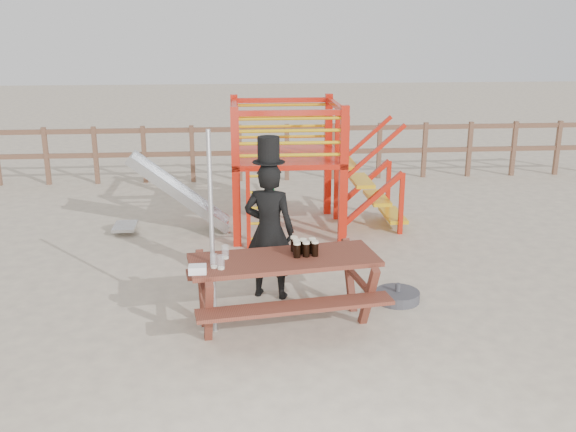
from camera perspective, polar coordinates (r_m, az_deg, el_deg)
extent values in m
plane|color=beige|center=(7.22, 0.53, -9.87)|extent=(60.00, 60.00, 0.00)
cube|color=brown|center=(13.61, -2.22, 7.73)|extent=(15.00, 0.06, 0.10)
cube|color=brown|center=(13.70, -2.20, 5.65)|extent=(15.00, 0.06, 0.10)
cube|color=brown|center=(14.23, -20.69, 5.00)|extent=(0.09, 0.09, 1.20)
cube|color=brown|center=(13.99, -16.73, 5.18)|extent=(0.09, 0.09, 1.20)
cube|color=brown|center=(13.81, -12.66, 5.35)|extent=(0.09, 0.09, 1.20)
cube|color=brown|center=(13.71, -8.50, 5.49)|extent=(0.09, 0.09, 1.20)
cube|color=brown|center=(13.68, -4.30, 5.60)|extent=(0.09, 0.09, 1.20)
cube|color=brown|center=(13.73, -0.10, 5.69)|extent=(0.09, 0.09, 1.20)
cube|color=brown|center=(13.84, 4.05, 5.74)|extent=(0.09, 0.09, 1.20)
cube|color=brown|center=(14.03, 8.11, 5.76)|extent=(0.09, 0.09, 1.20)
cube|color=brown|center=(14.29, 12.04, 5.76)|extent=(0.09, 0.09, 1.20)
cube|color=brown|center=(14.60, 15.82, 5.73)|extent=(0.09, 0.09, 1.20)
cube|color=brown|center=(14.98, 19.42, 5.67)|extent=(0.09, 0.09, 1.20)
cube|color=brown|center=(15.42, 22.83, 5.60)|extent=(0.09, 0.09, 1.20)
cube|color=red|center=(9.48, -4.65, 3.37)|extent=(0.12, 0.12, 2.10)
cube|color=red|center=(9.62, 4.94, 3.56)|extent=(0.12, 0.12, 2.10)
cube|color=red|center=(11.04, -4.70, 5.29)|extent=(0.12, 0.12, 2.10)
cube|color=red|center=(11.16, 3.57, 5.43)|extent=(0.12, 0.12, 2.10)
cube|color=red|center=(10.26, -0.21, 5.31)|extent=(1.72, 1.72, 0.08)
cube|color=red|center=(9.34, 0.18, 9.16)|extent=(1.60, 0.08, 0.08)
cube|color=red|center=(10.93, -0.56, 10.26)|extent=(1.60, 0.08, 0.08)
cube|color=red|center=(10.10, -4.81, 9.67)|extent=(0.08, 1.60, 0.08)
cube|color=red|center=(10.23, 4.32, 9.77)|extent=(0.08, 1.60, 0.08)
cylinder|color=gold|center=(9.45, 0.18, 5.43)|extent=(1.50, 0.05, 0.05)
cylinder|color=gold|center=(11.01, -0.55, 7.06)|extent=(1.50, 0.05, 0.05)
cylinder|color=gold|center=(9.41, 0.18, 6.50)|extent=(1.50, 0.05, 0.05)
cylinder|color=gold|center=(10.99, -0.55, 7.98)|extent=(1.50, 0.05, 0.05)
cylinder|color=gold|center=(9.38, 0.18, 7.58)|extent=(1.50, 0.05, 0.05)
cylinder|color=gold|center=(10.96, -0.55, 8.91)|extent=(1.50, 0.05, 0.05)
cylinder|color=gold|center=(9.35, 0.18, 8.67)|extent=(1.50, 0.05, 0.05)
cylinder|color=gold|center=(10.94, -0.56, 9.85)|extent=(1.50, 0.05, 0.05)
cube|color=red|center=(9.45, -3.55, 0.53)|extent=(0.06, 0.06, 1.20)
cube|color=red|center=(9.47, -1.37, 0.59)|extent=(0.06, 0.06, 1.20)
cylinder|color=gold|center=(9.59, -2.43, -2.02)|extent=(0.36, 0.04, 0.04)
cylinder|color=gold|center=(9.52, -2.45, -0.65)|extent=(0.36, 0.04, 0.04)
cylinder|color=gold|center=(9.45, -2.46, 0.73)|extent=(0.36, 0.04, 0.04)
cylinder|color=gold|center=(9.39, -2.48, 2.14)|extent=(0.36, 0.04, 0.04)
cylinder|color=gold|center=(9.33, -2.50, 3.57)|extent=(0.36, 0.04, 0.04)
cube|color=gold|center=(10.41, 5.03, 4.73)|extent=(0.30, 0.90, 0.06)
cube|color=gold|center=(10.52, 6.49, 3.15)|extent=(0.30, 0.90, 0.06)
cube|color=gold|center=(10.65, 7.92, 1.60)|extent=(0.30, 0.90, 0.06)
cube|color=gold|center=(10.80, 9.30, 0.09)|extent=(0.30, 0.90, 0.06)
cube|color=red|center=(10.16, 7.61, 1.58)|extent=(0.95, 0.08, 0.86)
cube|color=red|center=(11.02, 6.63, 2.80)|extent=(0.95, 0.08, 0.86)
cube|color=#B9BCC1|center=(10.40, -9.59, 1.95)|extent=(1.53, 0.55, 1.21)
cube|color=#B9BCC1|center=(10.13, -9.72, 1.78)|extent=(1.58, 0.04, 1.28)
cube|color=#B9BCC1|center=(10.65, -9.49, 2.53)|extent=(1.58, 0.04, 1.28)
cube|color=#B9BCC1|center=(10.66, -14.28, -0.89)|extent=(0.35, 0.55, 0.05)
cube|color=brown|center=(6.99, -0.37, -3.91)|extent=(2.13, 1.05, 0.05)
cube|color=brown|center=(6.61, 0.72, -8.08)|extent=(2.06, 0.58, 0.04)
cube|color=brown|center=(7.62, -1.30, -4.62)|extent=(2.06, 0.58, 0.04)
cube|color=brown|center=(7.02, -7.36, -7.49)|extent=(0.26, 1.23, 0.74)
cube|color=brown|center=(7.37, 6.28, -6.25)|extent=(0.26, 1.23, 0.74)
imported|color=black|center=(7.71, -1.68, -1.35)|extent=(0.71, 0.57, 1.68)
cube|color=#0B7C32|center=(7.77, -1.44, 0.37)|extent=(0.07, 0.04, 0.39)
cylinder|color=black|center=(7.49, -1.73, 4.83)|extent=(0.38, 0.38, 0.01)
cylinder|color=black|center=(7.46, -1.74, 5.97)|extent=(0.26, 0.26, 0.29)
cube|color=white|center=(7.56, -1.50, 6.91)|extent=(0.13, 0.04, 0.03)
cylinder|color=#B2B2B7|center=(6.77, -6.79, -1.65)|extent=(0.05, 0.05, 2.22)
cylinder|color=#3B3B41|center=(7.95, 9.70, -7.03)|extent=(0.54, 0.54, 0.12)
cylinder|color=#3B3B41|center=(7.90, 9.74, -6.28)|extent=(0.06, 0.06, 0.10)
cube|color=white|center=(6.62, -8.05, -4.72)|extent=(0.18, 0.14, 0.08)
cylinder|color=black|center=(6.97, 0.81, -3.12)|extent=(0.08, 0.08, 0.15)
cylinder|color=beige|center=(6.94, 0.81, -2.45)|extent=(0.08, 0.08, 0.02)
cylinder|color=black|center=(6.99, 1.63, -3.04)|extent=(0.08, 0.08, 0.15)
cylinder|color=beige|center=(6.97, 1.63, -2.38)|extent=(0.08, 0.08, 0.02)
cylinder|color=black|center=(7.02, 2.41, -2.99)|extent=(0.08, 0.08, 0.15)
cylinder|color=beige|center=(6.99, 2.42, -2.32)|extent=(0.08, 0.08, 0.02)
cylinder|color=black|center=(7.06, 0.73, -2.84)|extent=(0.08, 0.08, 0.15)
cylinder|color=beige|center=(7.03, 0.74, -2.18)|extent=(0.08, 0.08, 0.02)
cylinder|color=black|center=(7.09, 1.37, -2.77)|extent=(0.08, 0.08, 0.15)
cylinder|color=beige|center=(7.06, 1.37, -2.12)|extent=(0.08, 0.08, 0.02)
cylinder|color=black|center=(7.10, 2.17, -2.74)|extent=(0.08, 0.08, 0.15)
cylinder|color=beige|center=(7.07, 2.17, -2.08)|extent=(0.08, 0.08, 0.02)
cylinder|color=black|center=(7.16, 0.54, -2.57)|extent=(0.08, 0.08, 0.15)
cylinder|color=beige|center=(7.13, 0.54, -1.92)|extent=(0.08, 0.08, 0.02)
cylinder|color=silver|center=(6.68, -5.99, -4.10)|extent=(0.08, 0.08, 0.15)
cylinder|color=beige|center=(6.70, -5.98, -4.62)|extent=(0.07, 0.07, 0.02)
cylinder|color=silver|center=(6.72, -6.61, -4.00)|extent=(0.08, 0.08, 0.15)
cylinder|color=beige|center=(6.74, -6.59, -4.51)|extent=(0.07, 0.07, 0.02)
cylinder|color=silver|center=(6.97, -5.60, -3.20)|extent=(0.08, 0.08, 0.15)
cylinder|color=beige|center=(6.99, -5.59, -3.70)|extent=(0.07, 0.07, 0.02)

